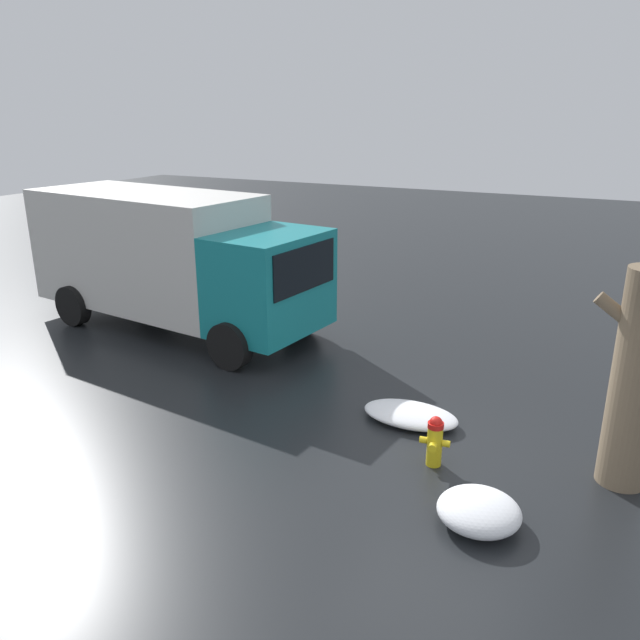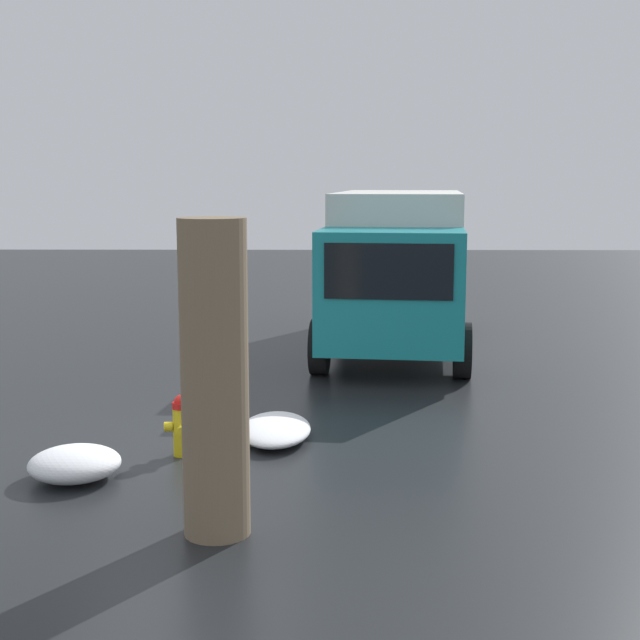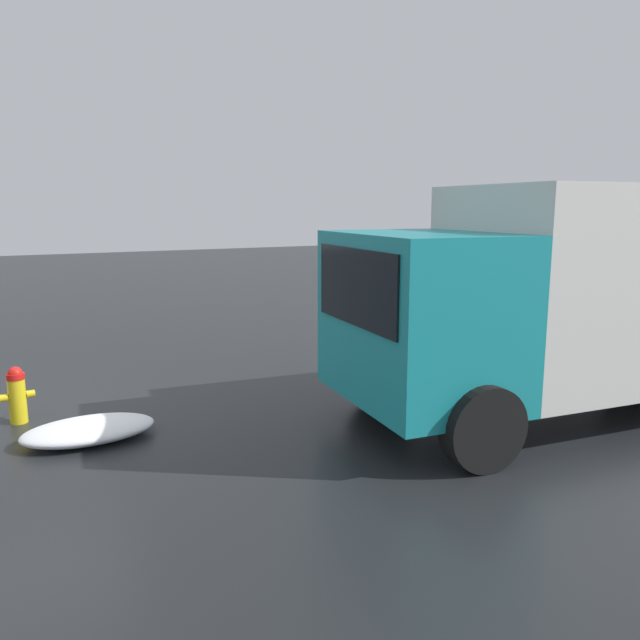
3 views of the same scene
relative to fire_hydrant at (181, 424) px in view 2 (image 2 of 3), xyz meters
The scene contains 6 objects.
ground_plane 0.37m from the fire_hydrant, 83.03° to the right, with size 60.00×60.00×0.00m, color black.
fire_hydrant is the anchor object (origin of this frame).
tree_trunk 2.60m from the fire_hydrant, 162.91° to the right, with size 0.91×0.60×2.83m.
delivery_truck 7.54m from the fire_hydrant, 23.62° to the right, with size 6.98×3.19×2.91m.
snow_pile_by_hydrant 1.32m from the fire_hydrant, 129.88° to the left, with size 0.97×0.97×0.34m.
snow_pile_curbside 1.27m from the fire_hydrant, 56.64° to the right, with size 1.48×0.87×0.24m.
Camera 2 is at (-9.90, -1.71, 3.16)m, focal length 50.00 mm.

